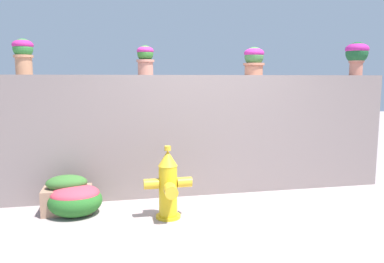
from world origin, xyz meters
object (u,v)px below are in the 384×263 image
Objects in this scene: potted_plant_0 at (23,53)px; potted_plant_2 at (254,59)px; fire_hydrant at (168,186)px; potted_plant_3 at (357,54)px; potted_plant_1 at (145,58)px; flower_bush_left at (75,199)px; planter_box at (67,195)px.

potted_plant_0 reaches higher than potted_plant_2.
potted_plant_2 is 0.47× the size of fire_hydrant.
potted_plant_0 is at bearing 179.84° from potted_plant_3.
flower_bush_left is (-0.87, -0.64, -1.62)m from potted_plant_1.
potted_plant_2 is 0.81× the size of potted_plant_3.
potted_plant_1 is at bearing 1.62° from potted_plant_0.
fire_hydrant is at bearing -144.40° from potted_plant_2.
potted_plant_1 reaches higher than fire_hydrant.
potted_plant_2 is 2.17m from fire_hydrant.
potted_plant_0 is 0.71× the size of flower_bush_left.
potted_plant_1 is at bearing 178.98° from potted_plant_3.
fire_hydrant is at bearing -17.75° from flower_bush_left.
potted_plant_0 reaches higher than flower_bush_left.
fire_hydrant is at bearing -29.92° from potted_plant_0.
potted_plant_1 is 1.94m from planter_box.
flower_bush_left is 0.13m from planter_box.
potted_plant_1 is 0.69× the size of planter_box.
potted_plant_2 is 2.96m from planter_box.
flower_bush_left is at bearing -143.91° from potted_plant_1.
potted_plant_1 is at bearing 29.40° from planter_box.
fire_hydrant is at bearing -20.57° from planter_box.
potted_plant_3 is (1.54, -0.04, 0.09)m from potted_plant_2.
potted_plant_3 reaches higher than planter_box.
potted_plant_2 is at bearing 14.85° from flower_bush_left.
potted_plant_0 is 1.78m from planter_box.
potted_plant_3 is (4.46, -0.01, 0.04)m from potted_plant_0.
potted_plant_1 is (1.46, 0.04, -0.04)m from potted_plant_0.
potted_plant_2 is (2.93, 0.03, -0.05)m from potted_plant_0.
planter_box is at bearing -172.94° from potted_plant_3.
flower_bush_left is (-1.02, 0.33, -0.18)m from fire_hydrant.
potted_plant_3 reaches higher than flower_bush_left.
potted_plant_2 is at bearing 35.60° from fire_hydrant.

